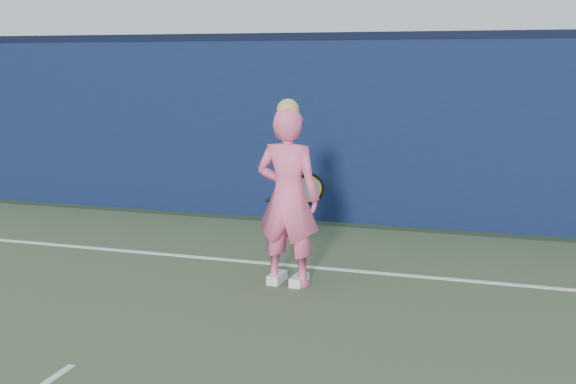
% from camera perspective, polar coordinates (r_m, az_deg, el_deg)
% --- Properties ---
extents(backstop_wall, '(24.00, 0.40, 2.50)m').
position_cam_1_polar(backstop_wall, '(10.30, 0.26, 4.91)').
color(backstop_wall, '#0C1934').
rests_on(backstop_wall, ground).
extents(wall_cap, '(24.00, 0.42, 0.10)m').
position_cam_1_polar(wall_cap, '(10.26, 0.27, 12.16)').
color(wall_cap, black).
rests_on(wall_cap, backstop_wall).
extents(player, '(0.68, 0.47, 1.86)m').
position_cam_1_polar(player, '(7.13, 0.00, -0.38)').
color(player, pink).
rests_on(player, ground).
extents(racket, '(0.62, 0.26, 0.34)m').
position_cam_1_polar(racket, '(7.59, 1.43, 0.17)').
color(racket, black).
rests_on(racket, ground).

